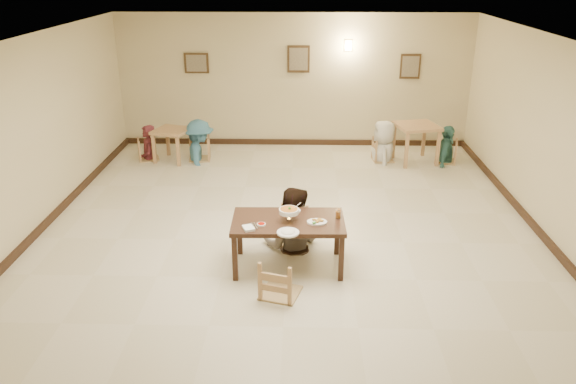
{
  "coord_description": "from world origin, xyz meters",
  "views": [
    {
      "loc": [
        0.21,
        -7.76,
        4.02
      ],
      "look_at": [
        0.01,
        -0.29,
        0.94
      ],
      "focal_mm": 35.0,
      "sensor_mm": 36.0,
      "label": 1
    }
  ],
  "objects_px": {
    "chair_far": "(291,212)",
    "bg_table_left": "(172,135)",
    "bg_chair_rl": "(384,140)",
    "bg_diner_c": "(385,121)",
    "main_table": "(288,225)",
    "bg_table_right": "(417,131)",
    "bg_chair_ll": "(147,140)",
    "bg_diner_d": "(449,126)",
    "bg_diner_b": "(198,120)",
    "main_diner": "(292,188)",
    "curry_warmer": "(289,211)",
    "bg_chair_lr": "(199,139)",
    "bg_chair_rr": "(447,141)",
    "chair_near": "(280,260)",
    "drink_glass": "(338,214)",
    "bg_diner_a": "(146,125)"
  },
  "relations": [
    {
      "from": "chair_near",
      "to": "bg_diner_c",
      "type": "height_order",
      "value": "bg_diner_c"
    },
    {
      "from": "curry_warmer",
      "to": "bg_chair_ll",
      "type": "height_order",
      "value": "curry_warmer"
    },
    {
      "from": "bg_diner_b",
      "to": "main_diner",
      "type": "bearing_deg",
      "value": -165.71
    },
    {
      "from": "bg_table_left",
      "to": "bg_diner_c",
      "type": "relative_size",
      "value": 0.49
    },
    {
      "from": "chair_near",
      "to": "bg_table_left",
      "type": "distance_m",
      "value": 5.83
    },
    {
      "from": "main_table",
      "to": "bg_diner_a",
      "type": "distance_m",
      "value": 5.57
    },
    {
      "from": "main_diner",
      "to": "bg_diner_c",
      "type": "bearing_deg",
      "value": -107.89
    },
    {
      "from": "bg_diner_c",
      "to": "bg_chair_rr",
      "type": "bearing_deg",
      "value": 87.99
    },
    {
      "from": "main_table",
      "to": "chair_far",
      "type": "relative_size",
      "value": 1.56
    },
    {
      "from": "drink_glass",
      "to": "bg_chair_rl",
      "type": "height_order",
      "value": "bg_chair_rl"
    },
    {
      "from": "chair_far",
      "to": "bg_diner_b",
      "type": "distance_m",
      "value": 4.39
    },
    {
      "from": "bg_chair_lr",
      "to": "bg_chair_rr",
      "type": "bearing_deg",
      "value": 83.0
    },
    {
      "from": "bg_table_right",
      "to": "bg_chair_ll",
      "type": "bearing_deg",
      "value": -179.96
    },
    {
      "from": "main_diner",
      "to": "bg_diner_b",
      "type": "height_order",
      "value": "main_diner"
    },
    {
      "from": "bg_chair_lr",
      "to": "bg_diner_a",
      "type": "height_order",
      "value": "bg_diner_a"
    },
    {
      "from": "bg_chair_ll",
      "to": "bg_chair_rr",
      "type": "distance_m",
      "value": 6.45
    },
    {
      "from": "bg_diner_b",
      "to": "chair_far",
      "type": "bearing_deg",
      "value": -165.1
    },
    {
      "from": "bg_table_right",
      "to": "curry_warmer",
      "type": "bearing_deg",
      "value": -119.43
    },
    {
      "from": "curry_warmer",
      "to": "bg_chair_rl",
      "type": "relative_size",
      "value": 0.33
    },
    {
      "from": "chair_far",
      "to": "bg_diner_a",
      "type": "bearing_deg",
      "value": 143.45
    },
    {
      "from": "bg_diner_a",
      "to": "bg_diner_d",
      "type": "distance_m",
      "value": 6.45
    },
    {
      "from": "drink_glass",
      "to": "bg_chair_lr",
      "type": "bearing_deg",
      "value": 121.3
    },
    {
      "from": "bg_diner_b",
      "to": "bg_diner_a",
      "type": "bearing_deg",
      "value": 77.66
    },
    {
      "from": "drink_glass",
      "to": "bg_chair_rl",
      "type": "relative_size",
      "value": 0.15
    },
    {
      "from": "bg_table_left",
      "to": "bg_table_right",
      "type": "relative_size",
      "value": 0.88
    },
    {
      "from": "bg_chair_rl",
      "to": "bg_diner_c",
      "type": "relative_size",
      "value": 0.52
    },
    {
      "from": "bg_chair_ll",
      "to": "bg_diner_d",
      "type": "distance_m",
      "value": 6.46
    },
    {
      "from": "bg_table_left",
      "to": "bg_chair_rl",
      "type": "height_order",
      "value": "bg_chair_rl"
    },
    {
      "from": "bg_chair_rl",
      "to": "chair_far",
      "type": "bearing_deg",
      "value": 147.87
    },
    {
      "from": "drink_glass",
      "to": "bg_diner_b",
      "type": "height_order",
      "value": "bg_diner_b"
    },
    {
      "from": "bg_chair_ll",
      "to": "bg_diner_b",
      "type": "xyz_separation_m",
      "value": [
        1.11,
        0.02,
        0.45
      ]
    },
    {
      "from": "bg_chair_rr",
      "to": "bg_diner_c",
      "type": "relative_size",
      "value": 0.53
    },
    {
      "from": "curry_warmer",
      "to": "drink_glass",
      "type": "height_order",
      "value": "curry_warmer"
    },
    {
      "from": "chair_far",
      "to": "bg_chair_rr",
      "type": "distance_m",
      "value": 5.03
    },
    {
      "from": "bg_chair_rl",
      "to": "chair_near",
      "type": "bearing_deg",
      "value": 153.4
    },
    {
      "from": "bg_table_right",
      "to": "bg_diner_a",
      "type": "relative_size",
      "value": 0.65
    },
    {
      "from": "main_diner",
      "to": "bg_diner_b",
      "type": "bearing_deg",
      "value": -54.75
    },
    {
      "from": "main_diner",
      "to": "bg_table_right",
      "type": "height_order",
      "value": "main_diner"
    },
    {
      "from": "main_diner",
      "to": "main_table",
      "type": "bearing_deg",
      "value": 93.91
    },
    {
      "from": "bg_chair_ll",
      "to": "bg_diner_d",
      "type": "bearing_deg",
      "value": -108.59
    },
    {
      "from": "chair_near",
      "to": "bg_diner_a",
      "type": "bearing_deg",
      "value": -43.47
    },
    {
      "from": "main_table",
      "to": "bg_table_left",
      "type": "distance_m",
      "value": 5.23
    },
    {
      "from": "chair_far",
      "to": "bg_diner_d",
      "type": "bearing_deg",
      "value": 63.24
    },
    {
      "from": "drink_glass",
      "to": "bg_chair_ll",
      "type": "bearing_deg",
      "value": 130.66
    },
    {
      "from": "bg_table_left",
      "to": "bg_chair_rr",
      "type": "bearing_deg",
      "value": 0.66
    },
    {
      "from": "bg_diner_a",
      "to": "bg_diner_b",
      "type": "relative_size",
      "value": 0.86
    },
    {
      "from": "main_diner",
      "to": "bg_chair_lr",
      "type": "height_order",
      "value": "main_diner"
    },
    {
      "from": "chair_far",
      "to": "bg_table_left",
      "type": "height_order",
      "value": "chair_far"
    },
    {
      "from": "main_diner",
      "to": "bg_diner_a",
      "type": "relative_size",
      "value": 1.24
    },
    {
      "from": "main_table",
      "to": "bg_table_right",
      "type": "xyz_separation_m",
      "value": [
        2.61,
        4.59,
        0.04
      ]
    }
  ]
}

